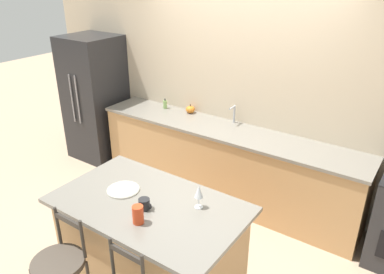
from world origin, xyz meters
TOP-DOWN VIEW (x-y plane):
  - ground_plane at (0.00, 0.00)m, footprint 18.00×18.00m
  - wall_back at (0.00, 0.66)m, footprint 6.00×0.07m
  - back_counter at (0.00, 0.36)m, footprint 3.31×0.64m
  - sink_faucet at (0.00, 0.54)m, footprint 0.02×0.13m
  - kitchen_island at (0.29, -1.34)m, footprint 1.52×0.91m
  - refrigerator at (-2.11, 0.29)m, footprint 0.73×0.73m
  - dinner_plate at (-0.00, -1.32)m, footprint 0.27×0.27m
  - wine_glass at (0.64, -1.17)m, footprint 0.07×0.07m
  - coffee_mug at (0.31, -1.42)m, footprint 0.12×0.09m
  - tumbler_cup at (0.39, -1.57)m, footprint 0.08×0.08m
  - pumpkin_decoration at (-0.62, 0.54)m, footprint 0.12×0.12m
  - soap_bottle at (-0.99, 0.48)m, footprint 0.05×0.05m

SIDE VIEW (x-z plane):
  - ground_plane at x=0.00m, z-range 0.00..0.00m
  - back_counter at x=0.00m, z-range 0.00..0.91m
  - kitchen_island at x=0.29m, z-range 0.00..0.96m
  - refrigerator at x=-2.11m, z-range 0.00..1.78m
  - pumpkin_decoration at x=-0.62m, z-range 0.90..1.02m
  - dinner_plate at x=0.00m, z-range 0.95..0.97m
  - soap_bottle at x=-0.99m, z-range 0.90..1.03m
  - coffee_mug at x=0.31m, z-range 0.95..1.04m
  - tumbler_cup at x=0.39m, z-range 0.95..1.09m
  - sink_faucet at x=0.00m, z-range 0.94..1.16m
  - wine_glass at x=0.64m, z-range 0.99..1.19m
  - wall_back at x=0.00m, z-range 0.00..2.70m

